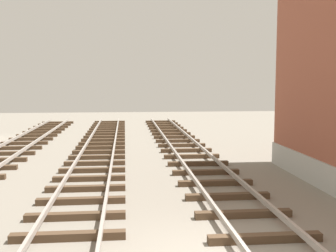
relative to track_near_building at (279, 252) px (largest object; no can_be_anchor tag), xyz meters
name	(u,v)px	position (x,y,z in m)	size (l,w,h in m)	color
track_near_building	(279,252)	(0.00, 0.00, 0.00)	(2.50, 56.58, 0.32)	#4C3826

